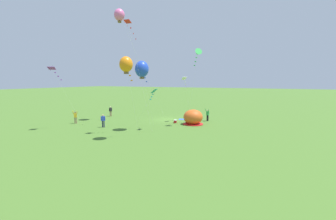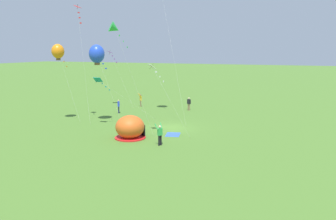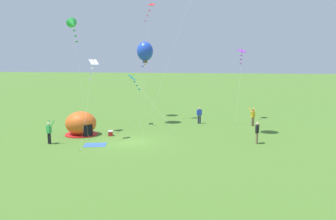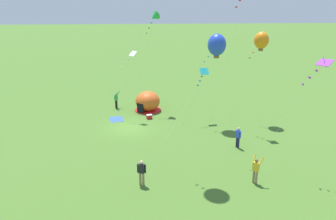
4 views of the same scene
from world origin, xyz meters
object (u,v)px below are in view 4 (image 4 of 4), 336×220
at_px(kite_white, 130,58).
at_px(kite_green, 154,17).
at_px(person_far_back, 256,169).
at_px(kite_purple, 320,67).
at_px(popup_tent, 148,102).
at_px(person_center_field, 116,99).
at_px(person_near_tent, 142,171).
at_px(cooler_box, 149,117).
at_px(kite_teal, 203,74).
at_px(kite_blue, 217,45).
at_px(kite_orange, 261,40).
at_px(person_strolling, 238,136).

distance_m(kite_white, kite_green, 5.16).
xyz_separation_m(person_far_back, kite_purple, (-1.08, 3.91, 6.29)).
xyz_separation_m(popup_tent, person_center_field, (-1.15, -3.42, 0.00)).
height_order(person_near_tent, kite_green, kite_green).
height_order(person_center_field, kite_purple, kite_purple).
distance_m(cooler_box, person_far_back, 14.32).
bearing_deg(kite_white, kite_teal, 77.66).
relative_size(kite_blue, kite_orange, 0.99).
height_order(popup_tent, person_far_back, popup_tent).
bearing_deg(kite_green, person_strolling, 29.72).
xyz_separation_m(person_strolling, kite_white, (-8.06, -8.61, 5.08)).
relative_size(person_center_field, kite_white, 0.28).
distance_m(kite_blue, kite_teal, 3.18).
distance_m(person_center_field, kite_orange, 16.23).
height_order(person_near_tent, person_center_field, person_center_field).
height_order(kite_purple, kite_orange, kite_orange).
height_order(person_strolling, person_center_field, person_center_field).
height_order(person_center_field, kite_teal, kite_teal).
relative_size(popup_tent, cooler_box, 4.62).
relative_size(popup_tent, kite_teal, 0.50).
xyz_separation_m(kite_blue, kite_white, (-2.49, -7.83, -1.43)).
height_order(cooler_box, kite_purple, kite_purple).
relative_size(cooler_box, kite_green, 0.06).
bearing_deg(person_far_back, kite_purple, 105.47).
xyz_separation_m(kite_purple, kite_teal, (-10.90, -5.28, -2.67)).
relative_size(cooler_box, person_far_back, 0.32).
relative_size(popup_tent, kite_purple, 0.35).
relative_size(person_far_back, person_strolling, 1.10).
relative_size(kite_purple, kite_teal, 1.42).
xyz_separation_m(cooler_box, person_strolling, (7.32, 6.90, 0.74)).
bearing_deg(person_strolling, kite_teal, -164.87).
bearing_deg(person_far_back, person_strolling, 175.79).
height_order(kite_purple, kite_teal, kite_purple).
height_order(person_strolling, kite_purple, kite_purple).
bearing_deg(cooler_box, person_center_field, -137.41).
height_order(popup_tent, kite_teal, kite_teal).
distance_m(kite_white, kite_teal, 7.14).
bearing_deg(kite_green, person_near_tent, -5.44).
bearing_deg(person_near_tent, kite_purple, 93.87).
bearing_deg(cooler_box, kite_green, 167.86).
bearing_deg(kite_purple, person_center_field, -138.04).
distance_m(person_near_tent, kite_blue, 14.27).
xyz_separation_m(kite_green, kite_orange, (4.33, 9.74, -1.94)).
bearing_deg(kite_orange, person_near_tent, -44.28).
bearing_deg(person_far_back, person_center_field, -148.84).
bearing_deg(person_far_back, kite_teal, -173.45).
height_order(kite_white, kite_teal, kite_white).
bearing_deg(person_far_back, kite_blue, -178.01).
xyz_separation_m(person_far_back, kite_teal, (-11.98, -1.38, 3.63)).
distance_m(popup_tent, person_near_tent, 15.10).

